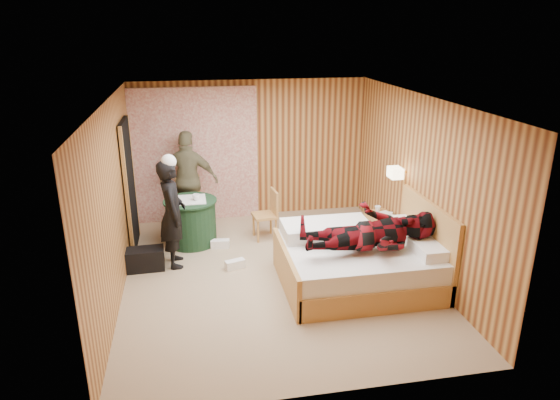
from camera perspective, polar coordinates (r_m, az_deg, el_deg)
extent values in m
cube|color=tan|center=(7.26, -0.57, -8.54)|extent=(4.20, 5.00, 0.01)
cube|color=white|center=(6.47, -0.64, 11.40)|extent=(4.20, 5.00, 0.01)
cube|color=tan|center=(9.14, -3.33, 5.77)|extent=(4.20, 0.02, 2.50)
cube|color=tan|center=(6.75, -18.46, -0.23)|extent=(0.02, 5.00, 2.50)
cube|color=tan|center=(7.40, 15.64, 1.77)|extent=(0.02, 5.00, 2.50)
cube|color=silver|center=(9.02, -9.60, 5.02)|extent=(2.20, 0.08, 2.40)
cube|color=black|center=(8.13, -16.83, 1.56)|extent=(0.06, 0.90, 2.05)
cylinder|color=gold|center=(7.73, 13.58, 3.09)|extent=(0.18, 0.04, 0.04)
cube|color=beige|center=(7.70, 13.04, 3.07)|extent=(0.18, 0.24, 0.16)
cube|color=tan|center=(7.04, 9.04, -8.29)|extent=(2.07, 1.65, 0.31)
cube|color=white|center=(6.92, 9.16, -6.21)|extent=(2.00, 1.59, 0.26)
cube|color=tan|center=(6.73, 0.68, -8.14)|extent=(0.06, 1.65, 0.58)
cube|color=tan|center=(7.23, 16.43, -4.51)|extent=(0.06, 1.65, 1.14)
cube|color=white|center=(6.82, 16.78, -5.37)|extent=(0.39, 0.57, 0.14)
cube|color=white|center=(7.46, 14.10, -2.93)|extent=(0.39, 0.57, 0.14)
cube|color=white|center=(7.13, 5.28, -3.29)|extent=(1.24, 0.62, 0.19)
cube|color=tan|center=(8.34, 11.29, -3.19)|extent=(0.36, 0.50, 0.50)
cube|color=tan|center=(8.28, 11.36, -2.18)|extent=(0.38, 0.52, 0.03)
cylinder|color=#1E4223|center=(8.25, -10.10, -2.52)|extent=(0.80, 0.80, 0.73)
cylinder|color=#1E4223|center=(8.12, -10.25, -0.11)|extent=(0.86, 0.86, 0.03)
cube|color=white|center=(8.11, -10.26, 0.03)|extent=(0.54, 0.54, 0.01)
cube|color=tan|center=(8.77, -10.20, -0.56)|extent=(0.48, 0.48, 0.05)
cube|color=tan|center=(8.87, -10.49, 1.36)|extent=(0.42, 0.10, 0.46)
cylinder|color=tan|center=(8.68, -11.03, -2.50)|extent=(0.04, 0.04, 0.43)
cylinder|color=tan|center=(9.04, -9.22, -1.49)|extent=(0.04, 0.04, 0.43)
cube|color=tan|center=(8.29, -1.78, -1.78)|extent=(0.42, 0.42, 0.04)
cube|color=tan|center=(8.26, -0.66, -0.21)|extent=(0.08, 0.38, 0.41)
cylinder|color=tan|center=(8.47, -3.04, -2.86)|extent=(0.04, 0.04, 0.39)
cylinder|color=tan|center=(8.27, -0.47, -3.40)|extent=(0.04, 0.04, 0.39)
cube|color=black|center=(7.61, -15.24, -6.55)|extent=(0.58, 0.32, 0.32)
cube|color=white|center=(7.44, -5.17, -7.33)|extent=(0.31, 0.20, 0.13)
cube|color=white|center=(8.12, -6.86, -4.99)|extent=(0.31, 0.15, 0.13)
imported|color=black|center=(7.41, -12.19, -1.55)|extent=(0.43, 0.61, 1.61)
imported|color=#726C4C|center=(8.76, -10.37, 2.24)|extent=(1.08, 0.63, 1.72)
imported|color=#660910|center=(6.54, 10.41, -2.48)|extent=(0.86, 0.67, 1.77)
imported|color=white|center=(8.20, 11.53, -1.64)|extent=(0.22, 0.26, 0.02)
imported|color=white|center=(8.19, 11.54, -1.51)|extent=(0.26, 0.28, 0.02)
imported|color=white|center=(8.34, 11.10, -0.98)|extent=(0.11, 0.11, 0.09)
imported|color=white|center=(8.04, -9.56, 0.33)|extent=(0.13, 0.13, 0.10)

